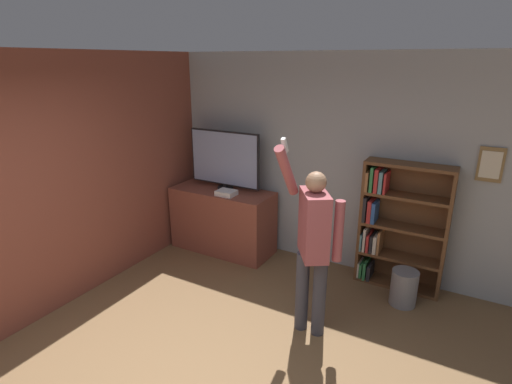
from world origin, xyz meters
TOP-DOWN VIEW (x-y plane):
  - wall_back at (0.00, 3.11)m, footprint 6.16×0.09m
  - wall_side_brick at (-2.11, 1.54)m, footprint 0.06×4.68m
  - tv_ledge at (-1.31, 2.70)m, footprint 1.43×0.59m
  - television at (-1.31, 2.78)m, footprint 1.06×0.22m
  - game_console at (-1.14, 2.55)m, footprint 0.25×0.20m
  - bookshelf at (0.95, 2.93)m, footprint 0.97×0.28m
  - person at (0.46, 1.60)m, footprint 0.56×0.55m
  - waste_bin at (1.19, 2.55)m, footprint 0.29×0.29m

SIDE VIEW (x-z plane):
  - waste_bin at x=1.19m, z-range 0.00..0.41m
  - tv_ledge at x=-1.31m, z-range 0.00..0.89m
  - bookshelf at x=0.95m, z-range 0.00..1.52m
  - game_console at x=-1.14m, z-range 0.89..0.95m
  - person at x=0.46m, z-range 0.02..1.99m
  - television at x=-1.31m, z-range 0.90..1.71m
  - wall_side_brick at x=-2.11m, z-range 0.00..2.70m
  - wall_back at x=0.00m, z-range 0.00..2.70m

